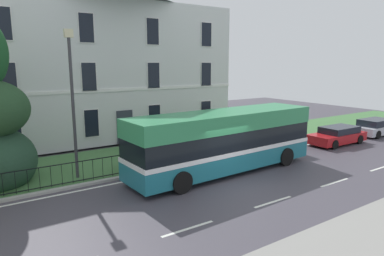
{
  "coord_description": "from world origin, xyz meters",
  "views": [
    {
      "loc": [
        -9.73,
        -10.59,
        5.37
      ],
      "look_at": [
        0.73,
        5.01,
        1.81
      ],
      "focal_mm": 32.19,
      "sensor_mm": 36.0,
      "label": 1
    }
  ],
  "objects": [
    {
      "name": "parked_hatchback_00",
      "position": [
        16.1,
        2.87,
        0.6
      ],
      "size": [
        4.25,
        1.91,
        1.22
      ],
      "rotation": [
        0.0,
        0.0,
        -0.01
      ],
      "color": "silver",
      "rests_on": "ground_plane"
    },
    {
      "name": "georgian_townhouse",
      "position": [
        -1.03,
        15.76,
        5.75
      ],
      "size": [
        17.89,
        11.02,
        11.19
      ],
      "color": "silver",
      "rests_on": "ground_plane"
    },
    {
      "name": "iron_verge_railing",
      "position": [
        -1.03,
        4.4,
        0.62
      ],
      "size": [
        17.28,
        0.04,
        0.97
      ],
      "color": "black",
      "rests_on": "ground_plane"
    },
    {
      "name": "parked_hatchback_01",
      "position": [
        10.96,
        2.74,
        0.58
      ],
      "size": [
        4.31,
        1.9,
        1.17
      ],
      "rotation": [
        0.0,
        0.0,
        3.13
      ],
      "color": "#B3171C",
      "rests_on": "ground_plane"
    },
    {
      "name": "litter_bin",
      "position": [
        -3.01,
        5.32,
        0.69
      ],
      "size": [
        0.53,
        0.53,
        1.13
      ],
      "color": "#4C4742",
      "rests_on": "ground_plane"
    },
    {
      "name": "street_lamp_post",
      "position": [
        -5.63,
        5.11,
        3.95
      ],
      "size": [
        0.36,
        0.24,
        6.69
      ],
      "color": "#333338",
      "rests_on": "ground_plane"
    },
    {
      "name": "single_decker_bus",
      "position": [
        0.82,
        2.29,
        1.6
      ],
      "size": [
        10.31,
        2.94,
        3.03
      ],
      "rotation": [
        0.0,
        0.0,
        0.04
      ],
      "color": "#1D6B7C",
      "rests_on": "ground_plane"
    },
    {
      "name": "ground_plane",
      "position": [
        0.0,
        1.09,
        -0.02
      ],
      "size": [
        60.0,
        56.0,
        0.18
      ],
      "color": "#443F49"
    }
  ]
}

